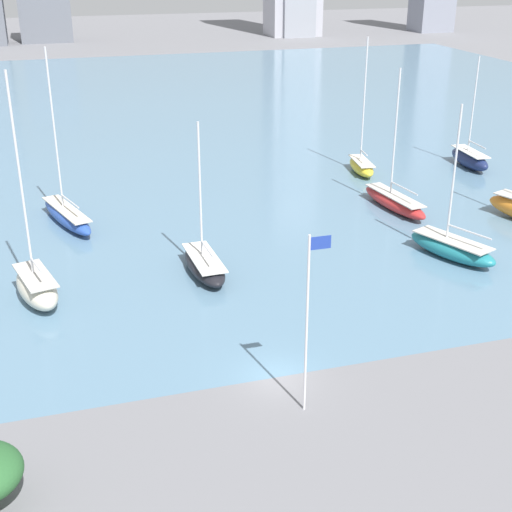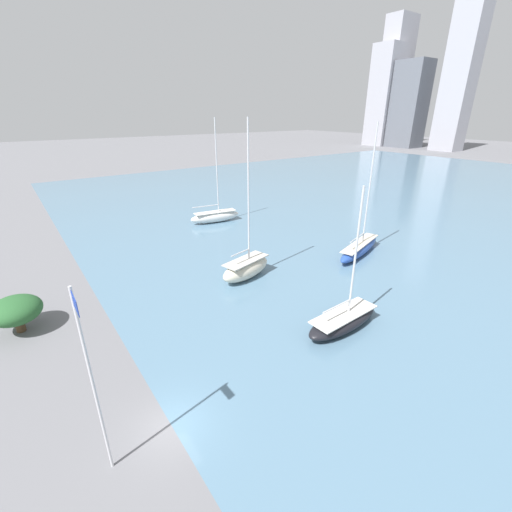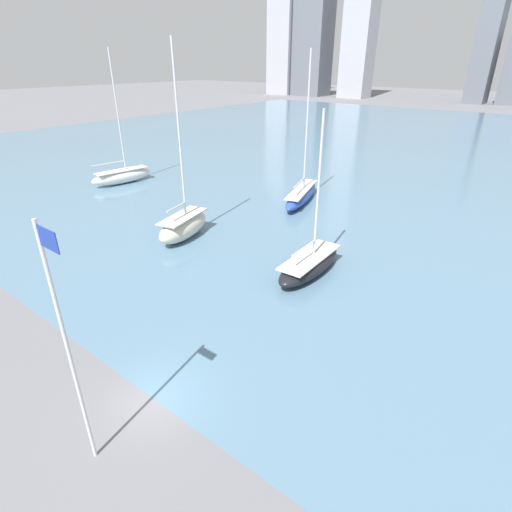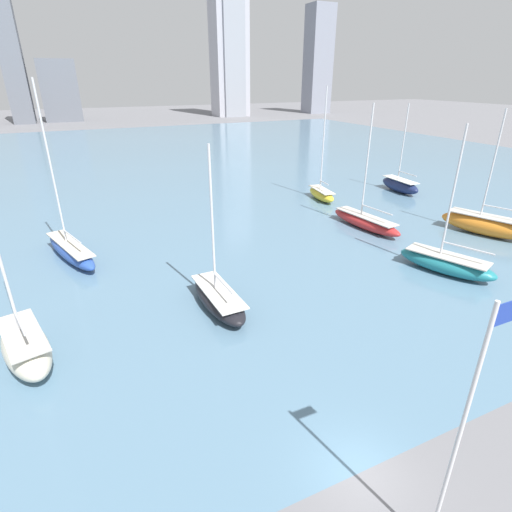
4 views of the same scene
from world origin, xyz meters
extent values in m
plane|color=slate|center=(0.00, 0.00, 0.00)|extent=(500.00, 500.00, 0.00)
cube|color=slate|center=(0.00, 70.00, 0.00)|extent=(180.00, 140.00, 0.00)
cylinder|color=silver|center=(0.46, -3.46, 5.24)|extent=(0.14, 0.14, 10.47)
cube|color=#1E3899|center=(1.08, -3.46, 9.97)|extent=(1.10, 0.03, 0.70)
ellipsoid|color=#1E757F|center=(19.40, 12.82, 0.83)|extent=(5.48, 8.63, 1.65)
cube|color=#BCB7AD|center=(19.40, 12.82, 1.61)|extent=(4.49, 7.08, 0.10)
cube|color=#2D2D33|center=(19.40, 12.82, 0.38)|extent=(0.70, 1.44, 0.74)
cylinder|color=silver|center=(19.17, 13.39, 7.14)|extent=(0.18, 0.18, 10.97)
cylinder|color=silver|center=(19.94, 11.48, 2.76)|extent=(1.68, 3.88, 0.14)
ellipsoid|color=beige|center=(-13.50, 14.42, 1.07)|extent=(3.98, 7.07, 2.14)
cube|color=#BCB7AD|center=(-13.50, 14.42, 2.09)|extent=(3.27, 5.80, 0.10)
cube|color=#2D2D33|center=(-13.50, 14.42, 0.49)|extent=(0.44, 1.21, 0.96)
cylinder|color=silver|center=(-13.62, 14.90, 9.30)|extent=(0.18, 0.18, 14.31)
cylinder|color=silver|center=(-13.29, 13.58, 3.24)|extent=(0.79, 2.67, 0.14)
ellipsoid|color=black|center=(-0.85, 15.66, 0.71)|extent=(2.80, 7.99, 1.42)
cube|color=silver|center=(-0.85, 15.66, 1.37)|extent=(2.30, 6.55, 0.10)
cube|color=#2D2D33|center=(-0.85, 15.66, 0.32)|extent=(0.22, 1.43, 0.64)
cylinder|color=silver|center=(-0.87, 16.25, 6.69)|extent=(0.18, 0.18, 10.54)
cylinder|color=silver|center=(-0.81, 14.60, 2.52)|extent=(0.27, 3.30, 0.14)
ellipsoid|color=yellow|center=(22.27, 37.02, 0.74)|extent=(2.95, 6.85, 1.48)
cube|color=beige|center=(22.27, 37.02, 1.43)|extent=(2.42, 5.61, 0.10)
cube|color=#2D2D33|center=(22.27, 37.02, 0.34)|extent=(0.33, 1.20, 0.67)
cylinder|color=silver|center=(22.35, 37.52, 8.19)|extent=(0.18, 0.18, 13.42)
cylinder|color=silver|center=(22.18, 36.35, 2.58)|extent=(0.48, 2.34, 0.14)
ellipsoid|color=#284CA8|center=(-10.60, 29.97, 0.76)|extent=(5.06, 10.85, 1.52)
cube|color=beige|center=(-10.60, 29.97, 1.47)|extent=(4.15, 8.89, 0.10)
cube|color=#2D2D33|center=(-10.60, 29.97, 0.35)|extent=(0.72, 1.89, 0.68)
cylinder|color=silver|center=(-10.83, 30.74, 8.70)|extent=(0.18, 0.18, 14.37)
cylinder|color=silver|center=(-10.21, 28.73, 2.62)|extent=(1.38, 4.07, 0.14)
ellipsoid|color=#19234C|center=(35.35, 35.66, 0.96)|extent=(2.69, 7.76, 1.91)
cube|color=silver|center=(35.35, 35.66, 1.87)|extent=(2.21, 6.37, 0.10)
cube|color=#2D2D33|center=(35.35, 35.66, 0.43)|extent=(0.25, 1.38, 0.86)
cylinder|color=silver|center=(35.39, 36.23, 7.25)|extent=(0.18, 0.18, 10.66)
cylinder|color=silver|center=(35.26, 34.37, 3.02)|extent=(0.39, 3.73, 0.14)
ellipsoid|color=#B72828|center=(20.28, 24.93, 0.75)|extent=(3.28, 10.13, 1.49)
cube|color=#BCB7AD|center=(20.28, 24.93, 1.45)|extent=(2.69, 8.31, 0.10)
cube|color=#2D2D33|center=(20.28, 24.93, 0.34)|extent=(0.36, 1.80, 0.67)
cylinder|color=silver|center=(20.19, 25.67, 7.49)|extent=(0.18, 0.18, 11.98)
cylinder|color=silver|center=(20.44, 23.51, 2.60)|extent=(0.64, 4.33, 0.14)
camera|label=1|loc=(-11.58, -34.31, 23.69)|focal=50.00mm
camera|label=2|loc=(14.57, -4.48, 16.87)|focal=24.00mm
camera|label=3|loc=(12.63, -8.18, 14.74)|focal=28.00mm
camera|label=4|loc=(-9.15, -9.05, 15.86)|focal=28.00mm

